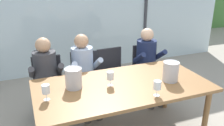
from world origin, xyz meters
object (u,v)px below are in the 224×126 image
object	(u,v)px
chair_left_of_center	(85,76)
chair_center	(112,72)
chair_near_curtain	(48,82)
wine_glass_by_left_taster	(157,86)
person_navy_polo	(148,60)
wine_glass_near_bucket	(46,90)
person_pale_blue_shirt	(84,69)
ice_bucket_secondary	(171,71)
wine_glass_center_pour	(110,76)
person_charcoal_jacket	(46,75)
chair_right_of_center	(146,67)
dining_table	(122,90)
ice_bucket_primary	(73,78)

from	to	relation	value
chair_left_of_center	chair_center	size ratio (longest dim) A/B	1.00
chair_near_curtain	wine_glass_by_left_taster	world-z (taller)	wine_glass_by_left_taster
person_navy_polo	wine_glass_near_bucket	size ratio (longest dim) A/B	6.93
person_pale_blue_shirt	ice_bucket_secondary	distance (m)	1.27
ice_bucket_secondary	wine_glass_center_pour	xyz separation A→B (m)	(-0.74, 0.15, -0.01)
chair_center	person_navy_polo	distance (m)	0.62
person_navy_polo	wine_glass_by_left_taster	size ratio (longest dim) A/B	6.93
person_charcoal_jacket	chair_center	bearing A→B (deg)	9.91
ice_bucket_secondary	wine_glass_near_bucket	bearing A→B (deg)	177.38
chair_right_of_center	person_navy_polo	world-z (taller)	person_navy_polo
person_charcoal_jacket	ice_bucket_secondary	world-z (taller)	person_charcoal_jacket
wine_glass_by_left_taster	wine_glass_near_bucket	bearing A→B (deg)	163.24
dining_table	chair_near_curtain	distance (m)	1.24
ice_bucket_primary	person_charcoal_jacket	bearing A→B (deg)	109.56
dining_table	chair_center	distance (m)	1.01
chair_right_of_center	chair_left_of_center	bearing A→B (deg)	-173.50
ice_bucket_primary	wine_glass_center_pour	size ratio (longest dim) A/B	1.40
chair_near_curtain	person_pale_blue_shirt	xyz separation A→B (m)	(0.52, -0.14, 0.17)
person_charcoal_jacket	wine_glass_by_left_taster	distance (m)	1.60
chair_right_of_center	wine_glass_center_pour	size ratio (longest dim) A/B	5.09
person_pale_blue_shirt	wine_glass_center_pour	bearing A→B (deg)	-85.60
chair_near_curtain	ice_bucket_secondary	world-z (taller)	ice_bucket_secondary
dining_table	ice_bucket_primary	distance (m)	0.61
person_pale_blue_shirt	ice_bucket_secondary	xyz separation A→B (m)	(0.85, -0.93, 0.20)
person_charcoal_jacket	wine_glass_near_bucket	xyz separation A→B (m)	(-0.09, -0.86, 0.19)
person_charcoal_jacket	wine_glass_center_pour	size ratio (longest dim) A/B	6.93
person_pale_blue_shirt	person_navy_polo	distance (m)	1.07
chair_near_curtain	person_navy_polo	bearing A→B (deg)	-0.18
person_navy_polo	ice_bucket_primary	size ratio (longest dim) A/B	4.96
dining_table	person_navy_polo	xyz separation A→B (m)	(0.81, 0.81, -0.00)
chair_right_of_center	ice_bucket_secondary	xyz separation A→B (m)	(-0.25, -1.04, 0.38)
chair_left_of_center	chair_right_of_center	distance (m)	1.06
chair_near_curtain	chair_right_of_center	bearing A→B (deg)	3.90
chair_center	wine_glass_near_bucket	bearing A→B (deg)	-141.43
person_pale_blue_shirt	chair_center	bearing A→B (deg)	13.73
person_navy_polo	person_pale_blue_shirt	bearing A→B (deg)	-179.74
chair_center	person_pale_blue_shirt	world-z (taller)	person_pale_blue_shirt
chair_center	wine_glass_center_pour	world-z (taller)	wine_glass_center_pour
chair_near_curtain	ice_bucket_primary	size ratio (longest dim) A/B	3.65
chair_left_of_center	person_pale_blue_shirt	world-z (taller)	person_pale_blue_shirt
ice_bucket_primary	wine_glass_center_pour	world-z (taller)	ice_bucket_primary
ice_bucket_primary	ice_bucket_secondary	distance (m)	1.18
wine_glass_by_left_taster	person_charcoal_jacket	bearing A→B (deg)	130.99
dining_table	person_pale_blue_shirt	distance (m)	0.85
ice_bucket_primary	wine_glass_near_bucket	bearing A→B (deg)	-151.99
chair_left_of_center	chair_right_of_center	bearing A→B (deg)	6.91
chair_near_curtain	chair_right_of_center	distance (m)	1.62
dining_table	person_pale_blue_shirt	xyz separation A→B (m)	(-0.26, 0.81, -0.00)
chair_center	dining_table	bearing A→B (deg)	-107.13
chair_right_of_center	ice_bucket_secondary	bearing A→B (deg)	-95.54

